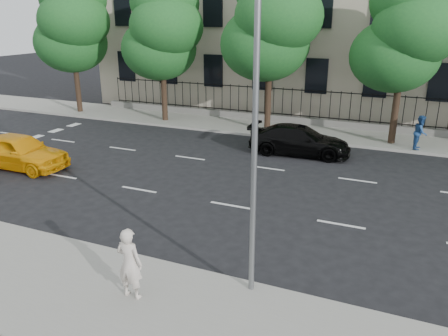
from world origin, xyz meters
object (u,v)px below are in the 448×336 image
Objects in this scene: yellow_taxi at (19,151)px; black_sedan at (299,140)px; street_light at (264,86)px; woman_near at (130,263)px.

yellow_taxi is 13.29m from black_sedan.
woman_near is at bearing -142.60° from street_light.
street_light reaches higher than black_sedan.
yellow_taxi is 0.94× the size of black_sedan.
yellow_taxi is 12.21m from woman_near.
street_light is 14.38m from yellow_taxi.
yellow_taxi is at bearing -30.76° from woman_near.
street_light is 5.21m from woman_near.
yellow_taxi is 2.57× the size of woman_near.
yellow_taxi is at bearing 161.21° from street_light.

